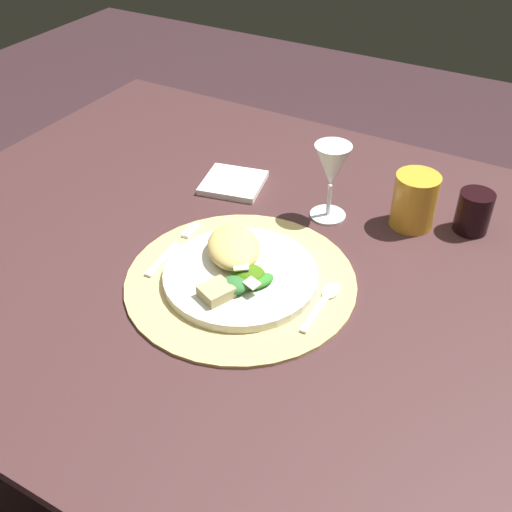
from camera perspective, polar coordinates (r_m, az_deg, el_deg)
The scene contains 13 objects.
ground_plane at distance 1.64m, azimuth -0.50°, elevation -21.06°, with size 6.00×6.00×0.00m, color #342024.
dining_table at distance 1.17m, azimuth -0.65°, elevation -5.73°, with size 1.31×1.03×0.76m.
placemat at distance 1.00m, azimuth -1.42°, elevation -2.30°, with size 0.37×0.37×0.01m, color tan.
dinner_plate at distance 0.99m, azimuth -1.43°, elevation -1.83°, with size 0.25×0.25×0.02m, color silver.
pasta_serving at distance 1.01m, azimuth -2.13°, elevation 0.86°, with size 0.12×0.09×0.04m, color #E0BE67.
salad_greens at distance 0.96m, azimuth -1.00°, elevation -2.20°, with size 0.08×0.09×0.03m.
bread_piece at distance 0.94m, azimuth -3.70°, elevation -3.31°, with size 0.05×0.04×0.02m, color tan.
fork at distance 1.06m, azimuth -7.85°, elevation 0.45°, with size 0.03×0.16×0.00m.
spoon at distance 0.97m, azimuth 6.46°, elevation -3.87°, with size 0.03×0.13×0.01m.
napkin at distance 1.24m, azimuth -2.11°, elevation 6.77°, with size 0.12×0.11×0.01m, color white.
wine_glass at distance 1.11m, azimuth 7.00°, elevation 8.01°, with size 0.07×0.07×0.15m.
amber_tumbler at distance 1.14m, azimuth 14.44°, elevation 4.97°, with size 0.08×0.08×0.10m, color gold.
dark_tumbler at distance 1.16m, azimuth 19.47°, elevation 3.86°, with size 0.06×0.06×0.08m, color black.
Camera 1 is at (0.43, -0.73, 1.40)m, focal length 43.30 mm.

